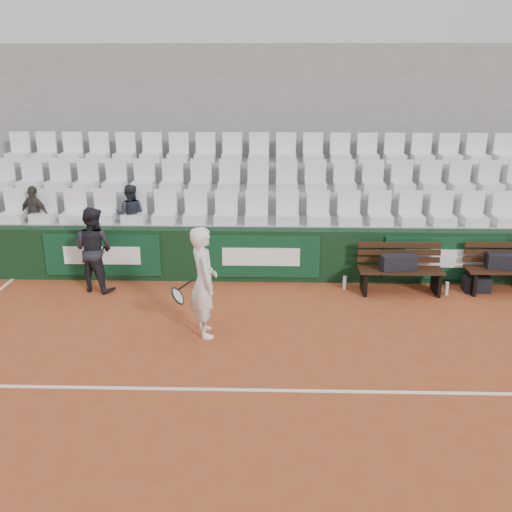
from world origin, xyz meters
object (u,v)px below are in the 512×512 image
at_px(sports_bag_right, 504,261).
at_px(spectator_b, 32,192).
at_px(water_bottle_far, 447,289).
at_px(spectator_c, 129,192).
at_px(sports_bag_left, 398,262).
at_px(sports_bag_ground, 477,284).
at_px(bench_left, 400,281).
at_px(bench_right, 507,281).
at_px(water_bottle_near, 345,283).
at_px(ball_kid, 94,249).
at_px(tennis_player, 204,282).

relative_size(sports_bag_right, spectator_b, 0.49).
relative_size(water_bottle_far, spectator_c, 0.20).
relative_size(sports_bag_left, sports_bag_ground, 1.33).
height_order(bench_left, sports_bag_right, sports_bag_right).
height_order(bench_right, spectator_c, spectator_c).
height_order(water_bottle_near, spectator_b, spectator_b).
bearing_deg(water_bottle_far, spectator_b, 171.25).
height_order(sports_bag_left, water_bottle_far, sports_bag_left).
distance_m(bench_right, ball_kid, 7.49).
height_order(ball_kid, spectator_c, spectator_c).
bearing_deg(bench_left, spectator_b, 170.93).
relative_size(sports_bag_ground, water_bottle_near, 1.88).
distance_m(ball_kid, spectator_c, 1.45).
distance_m(water_bottle_near, spectator_b, 6.27).
bearing_deg(bench_right, sports_bag_left, -177.83).
height_order(bench_right, sports_bag_ground, bench_right).
bearing_deg(ball_kid, sports_bag_ground, -158.77).
xyz_separation_m(sports_bag_right, tennis_player, (-5.18, -1.89, 0.27)).
relative_size(sports_bag_right, water_bottle_far, 2.36).
height_order(sports_bag_ground, water_bottle_near, sports_bag_ground).
height_order(bench_right, spectator_b, spectator_b).
distance_m(bench_right, sports_bag_ground, 0.53).
bearing_deg(sports_bag_right, ball_kid, -179.14).
height_order(water_bottle_far, spectator_c, spectator_c).
bearing_deg(sports_bag_left, spectator_c, 167.49).
relative_size(bench_left, ball_kid, 0.96).
distance_m(sports_bag_left, ball_kid, 5.48).
bearing_deg(sports_bag_left, bench_right, 2.17).
bearing_deg(bench_left, spectator_c, 167.64).
bearing_deg(bench_right, water_bottle_far, -171.85).
bearing_deg(water_bottle_far, water_bottle_near, 172.42).
bearing_deg(water_bottle_far, bench_right, 8.15).
bearing_deg(water_bottle_near, sports_bag_right, -0.93).
distance_m(sports_bag_ground, water_bottle_near, 2.39).
xyz_separation_m(bench_left, sports_bag_left, (-0.06, -0.00, 0.36)).
xyz_separation_m(sports_bag_ground, water_bottle_far, (-0.60, -0.19, -0.02)).
distance_m(sports_bag_ground, tennis_player, 5.16).
xyz_separation_m(bench_right, tennis_player, (-5.28, -1.86, 0.62)).
bearing_deg(spectator_b, sports_bag_ground, -166.43).
height_order(sports_bag_ground, spectator_c, spectator_c).
relative_size(bench_left, sports_bag_right, 2.65).
xyz_separation_m(bench_left, spectator_c, (-5.10, 1.12, 1.37)).
bearing_deg(sports_bag_ground, sports_bag_left, -175.81).
bearing_deg(sports_bag_ground, water_bottle_far, -162.12).
distance_m(bench_left, water_bottle_far, 0.83).
xyz_separation_m(sports_bag_left, water_bottle_near, (-0.92, 0.15, -0.46)).
distance_m(sports_bag_right, spectator_c, 7.09).
bearing_deg(spectator_b, sports_bag_right, -166.10).
distance_m(water_bottle_far, spectator_c, 6.22).
bearing_deg(bench_right, bench_left, -177.80).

